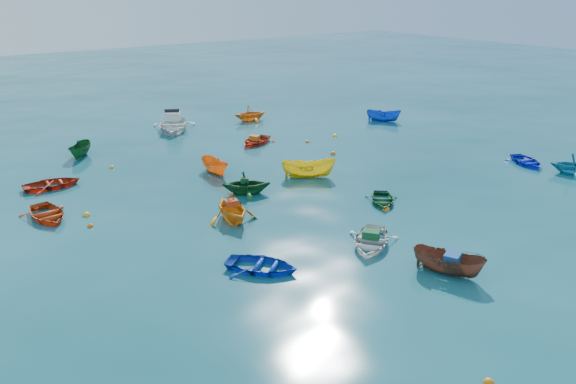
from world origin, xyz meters
TOP-DOWN VIEW (x-y plane):
  - ground at (0.00, 0.00)m, footprint 160.00×160.00m
  - dinghy_blue_sw at (-5.54, -0.81)m, footprint 3.53×3.69m
  - dinghy_white_near at (-0.38, -1.76)m, footprint 3.94×3.77m
  - sampan_brown_mid at (0.37, -5.41)m, footprint 2.17×3.12m
  - dinghy_blue_se at (16.00, 0.95)m, footprint 3.00×3.37m
  - dinghy_orange_w at (-3.90, 4.32)m, footprint 2.89×3.22m
  - sampan_yellow_mid at (3.09, 7.16)m, footprint 3.34×2.84m
  - dinghy_green_e at (3.73, 1.62)m, footprint 2.98×3.06m
  - dinghy_cyan_se at (16.51, -1.82)m, footprint 3.33×3.43m
  - dinghy_red_nw at (-9.82, 14.34)m, footprint 3.28×2.48m
  - sampan_orange_n at (-1.07, 11.06)m, footprint 1.16×2.78m
  - dinghy_green_n at (-1.39, 6.99)m, footprint 3.40×3.27m
  - dinghy_red_ne at (4.51, 15.21)m, footprint 3.62×3.24m
  - sampan_blue_far at (16.93, 14.73)m, footprint 2.57×2.91m
  - dinghy_red_far at (-11.21, 9.90)m, footprint 2.35×3.21m
  - dinghy_orange_far at (8.01, 21.40)m, footprint 3.01×2.69m
  - sampan_green_far at (-6.64, 19.49)m, footprint 2.42×2.76m
  - motorboat_white at (1.39, 22.28)m, footprint 5.31×5.84m
  - tarp_green_a at (-0.30, -1.70)m, footprint 0.90×0.93m
  - tarp_blue_a at (0.43, -5.55)m, footprint 0.92×0.82m
  - tarp_orange_a at (-3.89, 4.36)m, footprint 0.67×0.55m
  - tarp_green_b at (-1.47, 7.04)m, footprint 0.65×0.71m
  - tarp_orange_b at (4.42, 15.16)m, footprint 0.75×0.82m
  - buoy_or_a at (-3.92, -10.44)m, footprint 0.33×0.33m
  - buoy_ye_a at (0.56, -5.30)m, footprint 0.38×0.38m
  - buoy_or_b at (3.19, 0.79)m, footprint 0.38×0.38m
  - buoy_ye_b at (-9.54, 9.11)m, footprint 0.37×0.37m
  - buoy_or_c at (-9.81, 7.64)m, footprint 0.30×0.30m
  - buoy_ye_c at (6.10, 9.14)m, footprint 0.33×0.33m
  - buoy_or_d at (7.34, 9.92)m, footprint 0.37×0.37m
  - buoy_ye_d at (-5.84, 15.87)m, footprint 0.30×0.30m
  - buoy_or_e at (7.78, 13.32)m, footprint 0.29×0.29m
  - buoy_ye_e at (10.50, 13.38)m, footprint 0.37×0.37m

SIDE VIEW (x-z plane):
  - ground at x=0.00m, z-range 0.00..0.00m
  - dinghy_blue_sw at x=-5.54m, z-range -0.31..0.31m
  - dinghy_white_near at x=-0.38m, z-range -0.33..0.33m
  - sampan_brown_mid at x=0.37m, z-range -0.57..0.57m
  - dinghy_blue_se at x=16.00m, z-range -0.29..0.29m
  - dinghy_orange_w at x=-3.90m, z-range -0.76..0.76m
  - sampan_yellow_mid at x=3.09m, z-range -0.62..0.62m
  - dinghy_green_e at x=3.73m, z-range -0.26..0.26m
  - dinghy_cyan_se at x=16.51m, z-range -0.69..0.69m
  - dinghy_red_nw at x=-9.82m, z-range -0.32..0.32m
  - sampan_orange_n at x=-1.07m, z-range -0.53..0.53m
  - dinghy_green_n at x=-1.39m, z-range -0.69..0.69m
  - dinghy_red_ne at x=4.51m, z-range -0.31..0.31m
  - sampan_blue_far at x=16.93m, z-range -0.55..0.55m
  - dinghy_red_far at x=-11.21m, z-range -0.32..0.32m
  - dinghy_orange_far at x=8.01m, z-range -0.72..0.72m
  - sampan_green_far at x=-6.64m, z-range -0.52..0.52m
  - motorboat_white at x=1.39m, z-range -0.80..0.80m
  - buoy_or_a at x=-3.92m, z-range -0.16..0.16m
  - buoy_ye_a at x=0.56m, z-range -0.19..0.19m
  - buoy_or_b at x=3.19m, z-range -0.19..0.19m
  - buoy_ye_b at x=-9.54m, z-range -0.19..0.19m
  - buoy_or_c at x=-9.81m, z-range -0.15..0.15m
  - buoy_ye_c at x=6.10m, z-range -0.17..0.17m
  - buoy_or_d at x=7.34m, z-range -0.18..0.18m
  - buoy_ye_d at x=-5.84m, z-range -0.15..0.15m
  - buoy_or_e at x=7.78m, z-range -0.15..0.15m
  - buoy_ye_e at x=10.50m, z-range -0.18..0.18m
  - tarp_orange_b at x=4.42m, z-range 0.31..0.63m
  - tarp_green_a at x=-0.30m, z-range 0.33..0.69m
  - tarp_blue_a at x=0.43m, z-range 0.57..0.93m
  - tarp_green_b at x=-1.47m, z-range 0.69..0.97m
  - tarp_orange_a at x=-3.89m, z-range 0.76..1.05m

